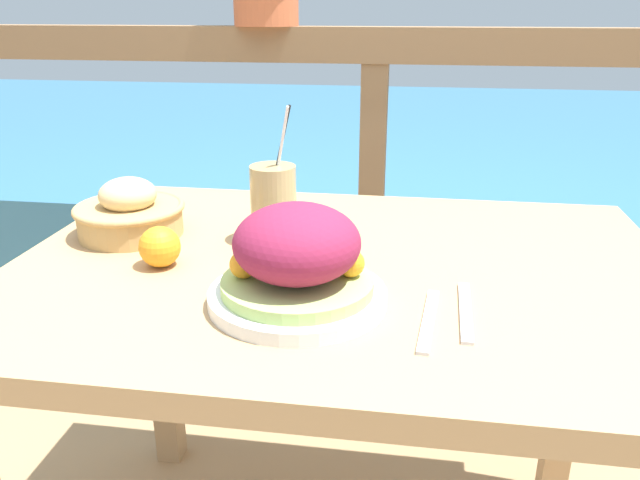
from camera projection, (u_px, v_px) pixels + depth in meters
patio_table at (340, 317)px, 1.07m from camera, size 1.09×0.79×0.73m
railing_fence at (374, 131)px, 1.70m from camera, size 2.80×0.08×1.08m
sea_backdrop at (397, 152)px, 4.23m from camera, size 12.00×4.00×0.39m
salad_plate at (297, 262)px, 0.87m from camera, size 0.26×0.26×0.15m
drink_glass at (274, 204)px, 1.10m from camera, size 0.08×0.08×0.25m
bread_basket at (130, 213)px, 1.15m from camera, size 0.20×0.20×0.11m
fork at (429, 320)px, 0.84m from camera, size 0.03×0.18×0.00m
knife at (465, 311)px, 0.86m from camera, size 0.02×0.18×0.00m
orange_near_basket at (160, 247)px, 1.01m from camera, size 0.07×0.07×0.07m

